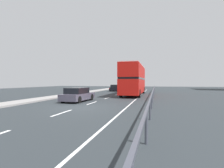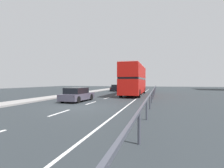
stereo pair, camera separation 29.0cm
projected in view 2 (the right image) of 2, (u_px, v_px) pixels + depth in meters
The scene contains 7 objects.
ground_plane at pixel (79, 108), 13.16m from camera, with size 73.56×120.00×0.10m, color #2A3034.
near_sidewalk_kerb at pixel (11, 103), 14.78m from camera, with size 2.10×80.00×0.14m, color gray.
lane_paint_markings at pixel (126, 98), 20.79m from camera, with size 3.58×46.00×0.01m.
bridge_side_railing at pixel (153, 91), 20.49m from camera, with size 0.10×42.00×1.05m.
double_decker_bus_red at pixel (134, 79), 24.72m from camera, with size 2.52×11.10×4.27m.
hatchback_car_near at pixel (77, 95), 16.86m from camera, with size 1.98×4.20×1.33m.
sedan_car_ahead at pixel (117, 88), 35.84m from camera, with size 1.75×4.48×1.32m.
Camera 2 is at (5.82, -12.04, 1.90)m, focal length 27.91 mm.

